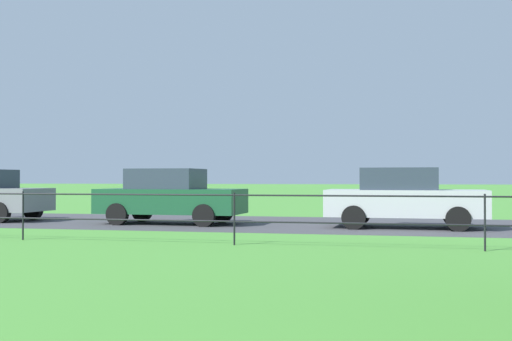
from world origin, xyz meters
name	(u,v)px	position (x,y,z in m)	size (l,w,h in m)	color
street_strip	(290,224)	(0.00, 18.37, 0.00)	(80.00, 6.45, 0.01)	#424247
park_fence	(234,210)	(0.00, 12.44, 0.67)	(36.21, 0.04, 1.00)	black
car_dark_green_far_right	(170,196)	(-3.24, 17.53, 0.78)	(4.03, 1.87, 1.54)	#194C2D
car_silver_far_left	(404,198)	(3.12, 17.52, 0.78)	(4.02, 1.85, 1.54)	#B7BABF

